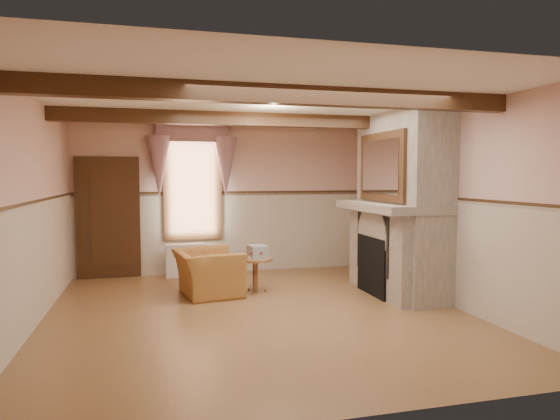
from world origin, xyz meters
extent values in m
cube|color=brown|center=(0.00, 0.00, 0.00)|extent=(5.50, 6.00, 0.01)
cube|color=silver|center=(0.00, 0.00, 2.80)|extent=(5.50, 6.00, 0.01)
cube|color=#CE9E8E|center=(0.00, 3.00, 1.40)|extent=(5.50, 0.02, 2.80)
cube|color=#CE9E8E|center=(0.00, -3.00, 1.40)|extent=(5.50, 0.02, 2.80)
cube|color=#CE9E8E|center=(-2.75, 0.00, 1.40)|extent=(0.02, 6.00, 2.80)
cube|color=#CE9E8E|center=(2.75, 0.00, 1.40)|extent=(0.02, 6.00, 2.80)
cube|color=black|center=(2.00, 0.60, 0.45)|extent=(0.20, 0.95, 0.90)
imported|color=#9E662D|center=(-0.53, 1.22, 0.35)|extent=(1.07, 1.19, 0.69)
cylinder|color=brown|center=(0.21, 1.17, 0.28)|extent=(0.60, 0.60, 0.55)
cube|color=#B7AD8C|center=(0.24, 1.15, 0.65)|extent=(0.30, 0.35, 0.20)
cube|color=silver|center=(-0.77, 2.70, 0.30)|extent=(0.70, 0.20, 0.60)
imported|color=brown|center=(2.24, 0.78, 1.46)|extent=(0.32, 0.32, 0.08)
cube|color=black|center=(2.24, 1.29, 1.52)|extent=(0.14, 0.24, 0.20)
cylinder|color=gold|center=(2.24, 0.94, 1.56)|extent=(0.11, 0.11, 0.28)
cylinder|color=maroon|center=(2.24, 0.24, 1.50)|extent=(0.06, 0.06, 0.16)
cylinder|color=gold|center=(2.24, 0.33, 1.48)|extent=(0.06, 0.06, 0.12)
cube|color=gray|center=(2.42, 0.60, 1.40)|extent=(0.85, 2.00, 2.80)
cube|color=gray|center=(2.24, 0.60, 1.36)|extent=(1.05, 2.05, 0.12)
cube|color=silver|center=(2.06, 0.60, 1.97)|extent=(0.06, 1.44, 1.04)
cube|color=black|center=(-2.10, 2.94, 1.05)|extent=(1.10, 0.10, 2.10)
cube|color=white|center=(-0.60, 2.97, 1.65)|extent=(1.06, 0.08, 2.02)
cube|color=gray|center=(-0.60, 2.88, 2.25)|extent=(1.30, 0.14, 1.40)
cube|color=black|center=(0.00, -1.20, 2.70)|extent=(5.50, 0.18, 0.20)
cube|color=black|center=(0.00, 1.20, 2.70)|extent=(5.50, 0.18, 0.20)
camera|label=1|loc=(-1.35, -6.41, 1.84)|focal=32.00mm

